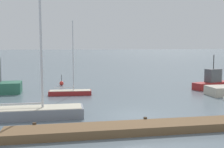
{
  "coord_description": "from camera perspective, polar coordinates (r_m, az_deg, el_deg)",
  "views": [
    {
      "loc": [
        -5.41,
        -20.39,
        5.48
      ],
      "look_at": [
        0.0,
        9.52,
        2.22
      ],
      "focal_mm": 43.97,
      "sensor_mm": 36.0,
      "label": 1
    }
  ],
  "objects": [
    {
      "name": "channel_buoy_0",
      "position": [
        37.69,
        -10.45,
        -1.89
      ],
      "size": [
        0.57,
        0.57,
        1.45
      ],
      "color": "red",
      "rests_on": "ground_plane"
    },
    {
      "name": "dock_pier",
      "position": [
        17.91,
        7.94,
        -10.89
      ],
      "size": [
        18.06,
        2.17,
        0.62
      ],
      "color": "brown",
      "rests_on": "ground_plane"
    },
    {
      "name": "ground_plane",
      "position": [
        21.8,
        4.51,
        -8.47
      ],
      "size": [
        600.0,
        600.0,
        0.0
      ],
      "primitive_type": "plane",
      "color": "slate"
    },
    {
      "name": "fishing_boat_1",
      "position": [
        36.24,
        20.06,
        -1.58
      ],
      "size": [
        5.27,
        2.87,
        4.26
      ],
      "rotation": [
        0.0,
        0.0,
        0.29
      ],
      "color": "maroon",
      "rests_on": "ground_plane"
    },
    {
      "name": "sailboat_3",
      "position": [
        21.51,
        -15.71,
        -7.31
      ],
      "size": [
        7.24,
        2.14,
        12.09
      ],
      "rotation": [
        0.0,
        0.0,
        -0.01
      ],
      "color": "gray",
      "rests_on": "ground_plane"
    },
    {
      "name": "sailboat_2",
      "position": [
        30.41,
        -8.68,
        -3.62
      ],
      "size": [
        4.68,
        1.64,
        8.04
      ],
      "rotation": [
        0.0,
        0.0,
        -0.07
      ],
      "color": "maroon",
      "rests_on": "ground_plane"
    }
  ]
}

